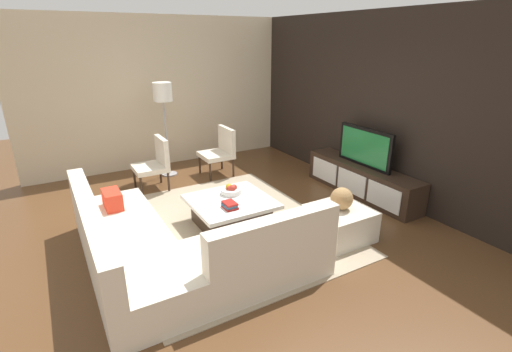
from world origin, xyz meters
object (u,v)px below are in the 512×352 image
Objects in this scene: media_console at (361,180)px; ottoman at (340,223)px; book_stack at (230,205)px; coffee_table at (231,212)px; decorative_ball at (342,199)px; television at (365,147)px; accent_chair_near at (155,161)px; floor_lamp at (163,98)px; accent_chair_far at (221,149)px; fruit_bowl at (231,190)px; sectional_couch at (171,248)px.

media_console is 1.53m from ottoman.
media_console is 2.43m from book_stack.
coffee_table is 1.49× the size of ottoman.
decorative_ball is at bearing 46.97° from coffee_table.
ottoman is (0.88, -1.25, -0.60)m from television.
accent_chair_near is 1.24× the size of ottoman.
floor_lamp is 3.75m from ottoman.
accent_chair_far is at bearing 158.51° from coffee_table.
ottoman is 0.34m from decorative_ball.
ottoman is 1.41m from book_stack.
fruit_bowl reaches higher than coffee_table.
ottoman reaches higher than coffee_table.
television is at bearing 125.06° from decorative_ball.
floor_lamp is 2.78m from book_stack.
book_stack is at bearing -87.08° from media_console.
television is (-0.00, 0.00, 0.55)m from media_console.
sectional_couch is 12.52× the size of book_stack.
book_stack is at bearing 3.73° from accent_chair_near.
fruit_bowl is (2.19, 0.20, -0.99)m from floor_lamp.
accent_chair_near is 1.74m from fruit_bowl.
floor_lamp is at bearing -117.10° from accent_chair_far.
accent_chair_far is (-2.55, 1.78, 0.21)m from sectional_couch.
accent_chair_near reaches higher than sectional_couch.
accent_chair_far is at bearing 145.10° from sectional_couch.
media_console is 2.00× the size of television.
sectional_couch is at bearing -81.09° from media_console.
media_console is at bearing 92.92° from book_stack.
sectional_couch reaches higher than book_stack.
coffee_table is (-0.62, 1.02, -0.08)m from sectional_couch.
floor_lamp is at bearing -135.93° from television.
accent_chair_near is at bearing -151.36° from ottoman.
sectional_couch is at bearing -18.68° from accent_chair_near.
book_stack is (0.12, -2.42, -0.38)m from television.
accent_chair_far is at bearing 88.85° from accent_chair_near.
accent_chair_far reaches higher than coffee_table.
floor_lamp is 3.65m from decorative_ball.
television is 0.63× the size of floor_lamp.
coffee_table is at bearing -21.11° from accent_chair_far.
sectional_couch is (0.52, -3.32, -0.52)m from television.
floor_lamp is (-2.47, -2.39, 1.17)m from media_console.
television is 2.56m from accent_chair_far.
fruit_bowl is 0.32× the size of accent_chair_far.
accent_chair_far is 3.11× the size of decorative_ball.
accent_chair_near is 1.00× the size of accent_chair_far.
book_stack reaches higher than coffee_table.
floor_lamp reaches higher than accent_chair_far.
floor_lamp is 6.01× the size of fruit_bowl.
accent_chair_near reaches higher than media_console.
accent_chair_near reaches higher than ottoman.
ottoman is at bearing 18.86° from floor_lamp.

